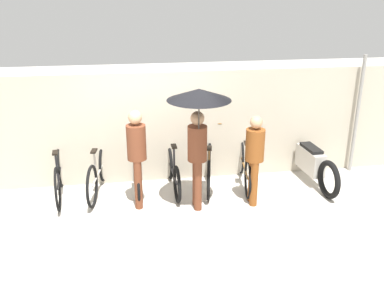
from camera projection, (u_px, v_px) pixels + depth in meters
The scene contains 13 objects.
ground_plane at pixel (161, 225), 6.80m from camera, with size 30.00×30.00×0.00m, color #B7B2A8.
back_wall at pixel (152, 128), 8.06m from camera, with size 12.69×0.12×2.12m.
parked_bicycle_0 at pixel (59, 176), 7.59m from camera, with size 0.44×1.72×1.04m.
parked_bicycle_1 at pixel (98, 173), 7.77m from camera, with size 0.45×1.79×0.98m.
parked_bicycle_2 at pixel (136, 172), 7.88m from camera, with size 0.44×1.66×1.04m.
parked_bicycle_3 at pixel (173, 172), 7.91m from camera, with size 0.44×1.65×1.06m.
parked_bicycle_4 at pixel (209, 168), 8.00m from camera, with size 0.52×1.67×1.11m.
parked_bicycle_5 at pixel (244, 166), 8.10m from camera, with size 0.46×1.78×1.06m.
pedestrian_leading at pixel (137, 152), 7.07m from camera, with size 0.32×0.32×1.71m.
pedestrian_center at pixel (198, 116), 6.71m from camera, with size 1.01×1.01×2.11m.
pedestrian_trailing at pixel (255, 154), 7.20m from camera, with size 0.32×0.32×1.59m.
motorcycle at pixel (310, 162), 8.23m from camera, with size 0.58×2.13×0.91m.
awning_pole at pixel (357, 115), 8.42m from camera, with size 0.07×0.07×2.37m.
Camera 1 is at (-0.41, -5.93, 3.59)m, focal length 40.00 mm.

